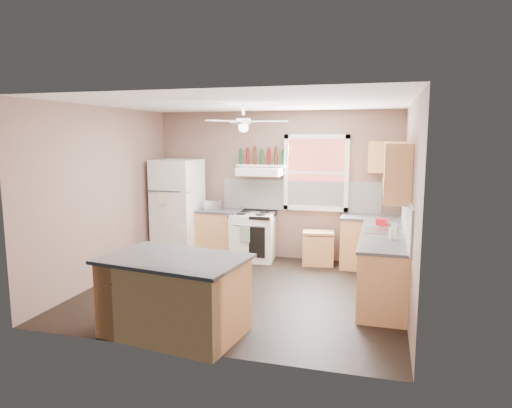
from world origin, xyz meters
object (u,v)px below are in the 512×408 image
(cart, at_px, (318,250))
(stove, at_px, (253,236))
(refrigerator, at_px, (178,209))
(toaster, at_px, (213,205))
(island, at_px, (175,297))

(cart, bearing_deg, stove, 170.68)
(refrigerator, xyz_separation_m, cart, (2.60, 0.14, -0.64))
(toaster, relative_size, cart, 0.52)
(toaster, height_order, cart, toaster)
(refrigerator, bearing_deg, island, -61.15)
(refrigerator, bearing_deg, toaster, 14.69)
(refrigerator, distance_m, cart, 2.68)
(stove, relative_size, cart, 1.61)
(stove, xyz_separation_m, cart, (1.20, -0.02, -0.16))
(refrigerator, xyz_separation_m, island, (1.42, -3.12, -0.48))
(refrigerator, relative_size, cart, 3.41)
(island, bearing_deg, cart, 78.26)
(toaster, relative_size, island, 0.19)
(refrigerator, distance_m, stove, 1.50)
(toaster, bearing_deg, island, -70.29)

